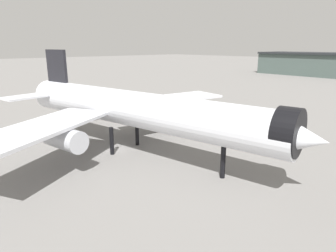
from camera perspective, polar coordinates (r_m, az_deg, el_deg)
The scene contains 4 objects.
ground at distance 56.62m, azimuth -9.90°, elevation -4.62°, with size 900.00×900.00×0.00m, color slate.
airliner_near_gate at distance 53.05m, azimuth -6.68°, elevation 3.17°, with size 62.77×56.57×18.18m.
service_truck_front at distance 91.18m, azimuth -7.62°, elevation 4.08°, with size 5.76×3.19×3.00m.
baggage_cart_trailing at distance 89.68m, azimuth 4.02°, elevation 3.59°, with size 2.82×2.63×1.82m.
Camera 1 is at (45.19, -28.34, 19.00)m, focal length 31.68 mm.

